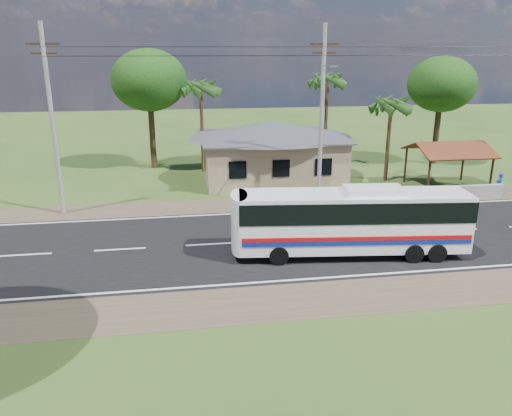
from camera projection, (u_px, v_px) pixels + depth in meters
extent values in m
plane|color=#2D4C1B|center=(296.00, 240.00, 26.14)|extent=(120.00, 120.00, 0.00)
cube|color=black|center=(296.00, 239.00, 26.14)|extent=(120.00, 10.00, 0.02)
cube|color=brown|center=(273.00, 203.00, 32.26)|extent=(120.00, 3.00, 0.01)
cube|color=brown|center=(333.00, 298.00, 20.02)|extent=(120.00, 3.00, 0.01)
cube|color=silver|center=(279.00, 212.00, 30.56)|extent=(120.00, 0.15, 0.01)
cube|color=silver|center=(321.00, 278.00, 21.71)|extent=(120.00, 0.15, 0.01)
cube|color=silver|center=(296.00, 239.00, 26.13)|extent=(120.00, 0.15, 0.01)
cube|color=tan|center=(271.00, 158.00, 38.03)|extent=(10.00, 8.00, 3.20)
cube|color=#4C4F54|center=(271.00, 136.00, 37.53)|extent=(10.60, 8.60, 0.10)
pyramid|color=#4C4F54|center=(271.00, 121.00, 37.18)|extent=(12.40, 10.00, 1.20)
cube|color=black|center=(238.00, 170.00, 33.78)|extent=(1.20, 0.08, 1.20)
cube|color=black|center=(281.00, 168.00, 34.22)|extent=(1.20, 0.08, 1.20)
cube|color=black|center=(323.00, 167.00, 34.66)|extent=(1.20, 0.08, 1.20)
cylinder|color=#3C2516|center=(429.00, 177.00, 33.61)|extent=(0.16, 0.16, 2.60)
cylinder|color=#3C2516|center=(405.00, 165.00, 37.00)|extent=(0.16, 0.16, 2.60)
cylinder|color=#3C2516|center=(491.00, 174.00, 34.28)|extent=(0.16, 0.16, 2.60)
cylinder|color=#3C2516|center=(463.00, 163.00, 37.67)|extent=(0.16, 0.16, 2.60)
cube|color=maroon|center=(458.00, 150.00, 34.11)|extent=(5.20, 2.28, 0.90)
cube|color=maroon|center=(442.00, 145.00, 36.18)|extent=(5.20, 2.28, 0.90)
cube|color=#3C2516|center=(450.00, 143.00, 35.04)|extent=(5.20, 0.12, 0.12)
cube|color=#9E9E99|center=(454.00, 193.00, 33.02)|extent=(7.00, 0.30, 0.90)
cylinder|color=#9E9E99|center=(52.00, 122.00, 28.68)|extent=(0.26, 0.26, 11.00)
cube|color=#3C2516|center=(43.00, 44.00, 27.37)|extent=(1.80, 0.12, 0.12)
cube|color=#3C2516|center=(44.00, 53.00, 27.52)|extent=(1.40, 0.10, 0.10)
cylinder|color=#9E9E99|center=(322.00, 117.00, 31.02)|extent=(0.26, 0.26, 11.00)
cube|color=#3C2516|center=(324.00, 44.00, 29.70)|extent=(1.80, 0.12, 0.12)
cube|color=#3C2516|center=(324.00, 53.00, 29.85)|extent=(1.40, 0.10, 0.10)
cylinder|color=gray|center=(328.00, 66.00, 29.13)|extent=(0.08, 2.00, 0.08)
cube|color=gray|center=(334.00, 66.00, 28.19)|extent=(0.50, 0.18, 0.12)
cylinder|color=black|center=(189.00, 48.00, 28.60)|extent=(16.00, 0.02, 0.02)
cylinder|color=black|center=(441.00, 48.00, 30.86)|extent=(15.00, 0.02, 0.02)
cylinder|color=#47301E|center=(388.00, 141.00, 36.96)|extent=(0.28, 0.28, 6.00)
cylinder|color=#47301E|center=(326.00, 123.00, 40.46)|extent=(0.28, 0.28, 7.50)
cylinder|color=#47301E|center=(202.00, 128.00, 39.54)|extent=(0.28, 0.28, 7.00)
cylinder|color=#47301E|center=(152.00, 132.00, 41.00)|extent=(0.50, 0.50, 5.95)
ellipsoid|color=#113D10|center=(149.00, 80.00, 39.73)|extent=(6.00, 6.00, 4.92)
cylinder|color=#47301E|center=(437.00, 131.00, 42.67)|extent=(0.50, 0.50, 5.60)
ellipsoid|color=#113D10|center=(442.00, 84.00, 41.48)|extent=(5.60, 5.60, 4.59)
cube|color=white|center=(353.00, 220.00, 23.72)|extent=(11.01, 3.44, 2.71)
cube|color=black|center=(354.00, 207.00, 23.51)|extent=(11.06, 3.50, 0.99)
cube|color=black|center=(239.00, 215.00, 23.39)|extent=(0.34, 2.07, 1.62)
cube|color=#AD0A0F|center=(358.00, 239.00, 22.78)|extent=(10.58, 1.21, 0.20)
cube|color=navy|center=(358.00, 243.00, 22.85)|extent=(10.58, 1.21, 0.20)
cube|color=white|center=(374.00, 190.00, 23.30)|extent=(2.85, 1.73, 0.27)
cylinder|color=black|center=(279.00, 256.00, 22.98)|extent=(0.93, 0.41, 0.90)
cylinder|color=black|center=(275.00, 239.00, 24.96)|extent=(0.93, 0.41, 0.90)
cylinder|color=black|center=(414.00, 253.00, 23.24)|extent=(0.93, 0.41, 0.90)
cylinder|color=black|center=(400.00, 237.00, 25.21)|extent=(0.93, 0.41, 0.90)
cylinder|color=black|center=(437.00, 253.00, 23.28)|extent=(0.93, 0.41, 0.90)
cylinder|color=black|center=(421.00, 237.00, 25.26)|extent=(0.93, 0.41, 0.90)
imported|color=black|center=(457.00, 191.00, 33.25)|extent=(1.98, 0.88, 1.01)
imported|color=navy|center=(499.00, 185.00, 33.64)|extent=(0.67, 0.54, 1.58)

